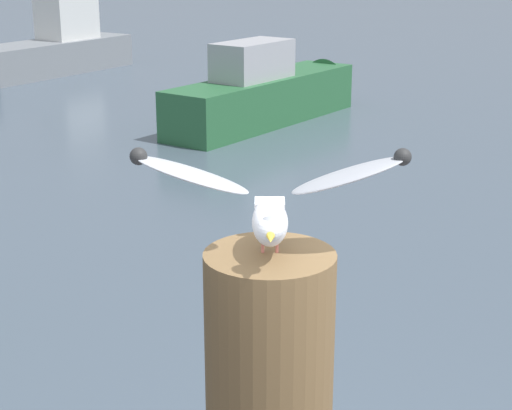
% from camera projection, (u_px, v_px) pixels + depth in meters
% --- Properties ---
extents(mooring_post, '(0.34, 0.34, 0.85)m').
position_uv_depth(mooring_post, '(269.00, 402.00, 2.20)').
color(mooring_post, brown).
rests_on(mooring_post, harbor_quay).
extents(seagull, '(0.68, 0.39, 0.27)m').
position_uv_depth(seagull, '(270.00, 203.00, 2.03)').
color(seagull, '#C66B60').
rests_on(seagull, mooring_post).
extents(boat_green, '(4.32, 4.43, 1.49)m').
position_uv_depth(boat_green, '(274.00, 91.00, 14.84)').
color(boat_green, '#2D6B3D').
rests_on(boat_green, ground_plane).
extents(boat_grey, '(4.43, 4.88, 2.03)m').
position_uv_depth(boat_grey, '(38.00, 52.00, 19.81)').
color(boat_grey, gray).
rests_on(boat_grey, ground_plane).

